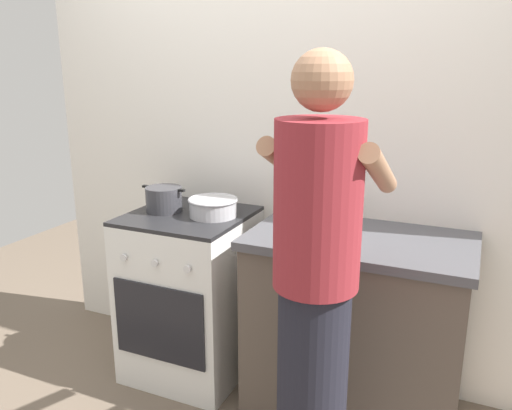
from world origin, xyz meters
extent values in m
plane|color=#6B5B4C|center=(0.00, 0.00, 0.00)|extent=(6.00, 6.00, 0.00)
cube|color=silver|center=(0.20, 0.50, 1.25)|extent=(3.20, 0.10, 2.50)
cube|color=brown|center=(0.55, 0.15, 0.43)|extent=(0.96, 0.56, 0.86)
cube|color=#4C4C51|center=(0.55, 0.15, 0.88)|extent=(1.00, 0.60, 0.04)
cube|color=white|center=(-0.35, 0.15, 0.44)|extent=(0.60, 0.60, 0.88)
cube|color=#232326|center=(-0.35, 0.15, 0.89)|extent=(0.60, 0.60, 0.02)
cube|color=black|center=(-0.35, -0.16, 0.42)|extent=(0.51, 0.01, 0.40)
cylinder|color=silver|center=(-0.53, -0.16, 0.74)|extent=(0.04, 0.01, 0.04)
cylinder|color=silver|center=(-0.35, -0.16, 0.74)|extent=(0.04, 0.01, 0.04)
cylinder|color=silver|center=(-0.17, -0.16, 0.74)|extent=(0.04, 0.01, 0.04)
cylinder|color=#38383D|center=(-0.49, 0.14, 0.96)|extent=(0.19, 0.19, 0.13)
cube|color=black|center=(-0.60, 0.14, 1.02)|extent=(0.04, 0.02, 0.01)
cube|color=black|center=(-0.38, 0.14, 1.02)|extent=(0.04, 0.02, 0.01)
cylinder|color=#B7B7BC|center=(-0.21, 0.17, 0.95)|extent=(0.24, 0.24, 0.09)
torus|color=#B7B7BC|center=(-0.21, 0.17, 0.99)|extent=(0.26, 0.26, 0.01)
cylinder|color=silver|center=(0.33, 0.34, 0.97)|extent=(0.10, 0.10, 0.14)
cylinder|color=silver|center=(0.34, 0.33, 1.06)|extent=(0.07, 0.04, 0.29)
sphere|color=silver|center=(0.34, 0.33, 1.21)|extent=(0.03, 0.03, 0.03)
cylinder|color=silver|center=(0.35, 0.34, 1.05)|extent=(0.02, 0.05, 0.27)
sphere|color=silver|center=(0.35, 0.34, 1.20)|extent=(0.03, 0.03, 0.03)
cylinder|color=black|center=(0.34, 0.34, 1.04)|extent=(0.03, 0.04, 0.22)
sphere|color=black|center=(0.34, 0.34, 1.16)|extent=(0.03, 0.03, 0.03)
cylinder|color=silver|center=(0.34, 0.34, 1.04)|extent=(0.03, 0.05, 0.24)
sphere|color=silver|center=(0.34, 0.34, 1.17)|extent=(0.03, 0.03, 0.03)
cylinder|color=#B7BABF|center=(0.34, 0.36, 1.05)|extent=(0.05, 0.02, 0.28)
sphere|color=#B7BABF|center=(0.34, 0.36, 1.20)|extent=(0.03, 0.03, 0.03)
cylinder|color=black|center=(0.34, 0.31, 1.05)|extent=(0.07, 0.02, 0.25)
sphere|color=black|center=(0.34, 0.31, 1.18)|extent=(0.03, 0.03, 0.03)
cylinder|color=silver|center=(0.51, 0.06, 0.94)|extent=(0.04, 0.04, 0.07)
cylinder|color=red|center=(0.51, 0.06, 0.98)|extent=(0.04, 0.04, 0.02)
cylinder|color=black|center=(0.53, -0.44, 0.45)|extent=(0.26, 0.26, 0.90)
cylinder|color=maroon|center=(0.53, -0.44, 1.19)|extent=(0.30, 0.30, 0.58)
sphere|color=#A07254|center=(0.53, -0.44, 1.60)|extent=(0.20, 0.20, 0.20)
cylinder|color=#A07254|center=(0.36, -0.30, 1.30)|extent=(0.07, 0.41, 0.24)
cylinder|color=#A07254|center=(0.70, -0.30, 1.30)|extent=(0.07, 0.41, 0.24)
camera|label=1|loc=(1.01, -2.04, 1.65)|focal=36.12mm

